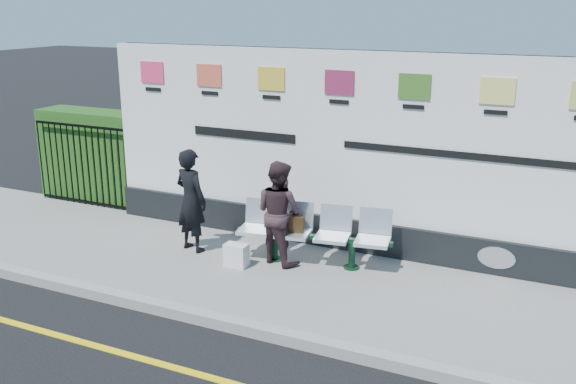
# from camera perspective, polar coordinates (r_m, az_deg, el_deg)

# --- Properties ---
(ground) EXTENTS (80.00, 80.00, 0.00)m
(ground) POSITION_cam_1_polar(r_m,az_deg,el_deg) (7.31, -10.64, -14.97)
(ground) COLOR black
(pavement) EXTENTS (14.00, 3.00, 0.12)m
(pavement) POSITION_cam_1_polar(r_m,az_deg,el_deg) (9.18, -1.56, -7.42)
(pavement) COLOR gray
(pavement) RESTS_ON ground
(kerb) EXTENTS (14.00, 0.18, 0.14)m
(kerb) POSITION_cam_1_polar(r_m,az_deg,el_deg) (7.99, -6.45, -11.28)
(kerb) COLOR gray
(kerb) RESTS_ON ground
(yellow_line) EXTENTS (14.00, 0.10, 0.01)m
(yellow_line) POSITION_cam_1_polar(r_m,az_deg,el_deg) (7.31, -10.64, -14.95)
(yellow_line) COLOR yellow
(yellow_line) RESTS_ON ground
(billboard) EXTENTS (8.00, 0.30, 3.00)m
(billboard) POSITION_cam_1_polar(r_m,az_deg,el_deg) (9.72, 4.59, 2.40)
(billboard) COLOR black
(billboard) RESTS_ON pavement
(hedge) EXTENTS (2.35, 0.70, 1.70)m
(hedge) POSITION_cam_1_polar(r_m,az_deg,el_deg) (12.80, -16.51, 3.15)
(hedge) COLOR #235218
(hedge) RESTS_ON pavement
(railing) EXTENTS (2.05, 0.06, 1.54)m
(railing) POSITION_cam_1_polar(r_m,az_deg,el_deg) (12.50, -17.83, 2.34)
(railing) COLOR black
(railing) RESTS_ON pavement
(bench) EXTENTS (2.26, 0.92, 0.47)m
(bench) POSITION_cam_1_polar(r_m,az_deg,el_deg) (9.32, 2.20, -5.06)
(bench) COLOR silver
(bench) RESTS_ON pavement
(woman_left) EXTENTS (0.66, 0.51, 1.59)m
(woman_left) POSITION_cam_1_polar(r_m,az_deg,el_deg) (9.78, -8.61, -0.73)
(woman_left) COLOR black
(woman_left) RESTS_ON pavement
(woman_right) EXTENTS (0.88, 0.77, 1.52)m
(woman_right) POSITION_cam_1_polar(r_m,az_deg,el_deg) (9.24, -0.82, -1.81)
(woman_right) COLOR #352227
(woman_right) RESTS_ON pavement
(handbag_brown) EXTENTS (0.32, 0.20, 0.24)m
(handbag_brown) POSITION_cam_1_polar(r_m,az_deg,el_deg) (9.27, 0.49, -2.85)
(handbag_brown) COLOR black
(handbag_brown) RESTS_ON bench
(carrier_bag_white) EXTENTS (0.33, 0.20, 0.33)m
(carrier_bag_white) POSITION_cam_1_polar(r_m,az_deg,el_deg) (9.30, -4.62, -5.63)
(carrier_bag_white) COLOR silver
(carrier_bag_white) RESTS_ON pavement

